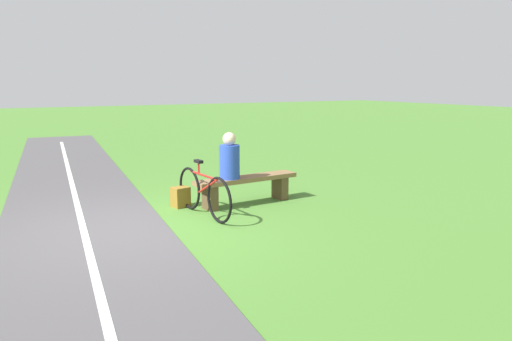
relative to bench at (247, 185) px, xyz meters
name	(u,v)px	position (x,y,z in m)	size (l,w,h in m)	color
ground_plane	(124,230)	(2.36, 0.48, -0.36)	(80.00, 80.00, 0.00)	#477A2D
bench	(247,185)	(0.00, 0.00, 0.00)	(2.03, 0.51, 0.51)	brown
person_seated	(229,159)	(0.35, 0.02, 0.51)	(0.38, 0.38, 0.82)	#2847B7
bicycle	(204,193)	(1.00, 0.35, 0.03)	(0.20, 1.78, 0.92)	black
backpack	(180,197)	(1.13, -0.39, -0.18)	(0.33, 0.33, 0.36)	olive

